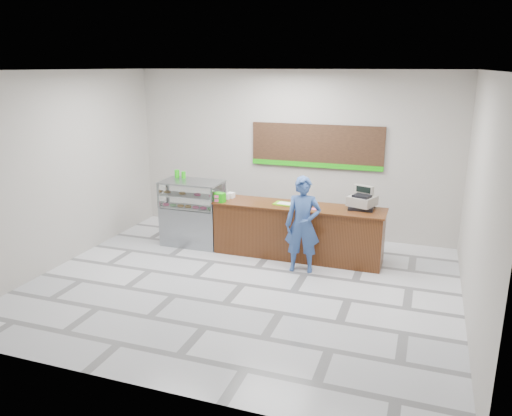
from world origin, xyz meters
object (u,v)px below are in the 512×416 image
(sales_counter, at_px, (298,231))
(customer, at_px, (303,225))
(cash_register, at_px, (362,200))
(display_case, at_px, (193,212))
(serving_tray, at_px, (284,204))

(sales_counter, bearing_deg, customer, -68.33)
(sales_counter, xyz_separation_m, cash_register, (1.16, 0.18, 0.67))
(sales_counter, relative_size, cash_register, 5.69)
(display_case, bearing_deg, customer, -14.10)
(display_case, height_order, customer, customer)
(sales_counter, relative_size, display_case, 2.45)
(sales_counter, distance_m, display_case, 2.23)
(customer, bearing_deg, serving_tray, 122.54)
(cash_register, bearing_deg, serving_tray, -153.11)
(serving_tray, bearing_deg, sales_counter, 7.70)
(sales_counter, bearing_deg, serving_tray, -178.38)
(display_case, height_order, cash_register, cash_register)
(serving_tray, bearing_deg, customer, -43.25)
(display_case, xyz_separation_m, cash_register, (3.38, 0.18, 0.51))
(sales_counter, xyz_separation_m, serving_tray, (-0.28, -0.01, 0.52))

